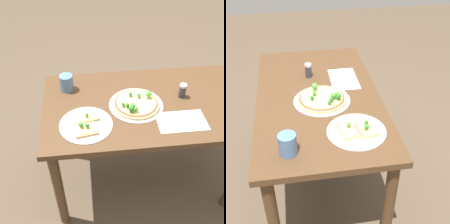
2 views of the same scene
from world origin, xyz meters
TOP-DOWN VIEW (x-y plane):
  - ground_plane at (0.00, 0.00)m, footprint 8.00×8.00m
  - dining_table at (0.00, 0.00)m, footprint 1.25×0.71m
  - pizza_tray_whole at (-0.07, -0.02)m, footprint 0.32×0.32m
  - pizza_tray_slice at (-0.37, -0.16)m, footprint 0.30×0.30m
  - drinking_cup at (-0.48, 0.19)m, footprint 0.08×0.08m
  - condiment_shaker at (0.23, 0.03)m, footprint 0.04×0.04m
  - paper_menu at (0.16, -0.18)m, footprint 0.28×0.17m

SIDE VIEW (x-z plane):
  - ground_plane at x=0.00m, z-range 0.00..0.00m
  - dining_table at x=0.00m, z-range 0.27..1.02m
  - paper_menu at x=0.16m, z-range 0.75..0.75m
  - pizza_tray_slice at x=-0.37m, z-range 0.73..0.79m
  - pizza_tray_whole at x=-0.07m, z-range 0.73..0.80m
  - condiment_shaker at x=0.23m, z-range 0.75..0.84m
  - drinking_cup at x=-0.48m, z-range 0.75..0.86m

